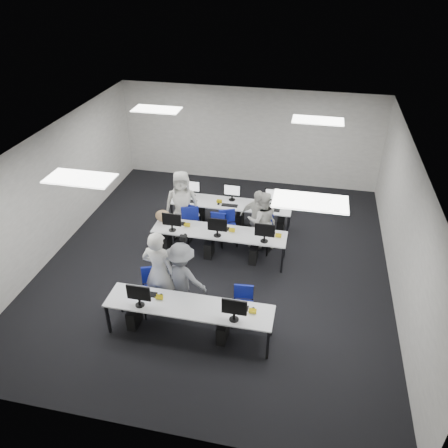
% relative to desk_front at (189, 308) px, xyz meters
% --- Properties ---
extents(room, '(9.00, 9.02, 3.00)m').
position_rel_desk_front_xyz_m(room, '(0.00, 2.40, 0.82)').
color(room, black).
rests_on(room, ground).
extents(ceiling_panels, '(5.20, 4.60, 0.02)m').
position_rel_desk_front_xyz_m(ceiling_panels, '(0.00, 2.40, 2.30)').
color(ceiling_panels, white).
rests_on(ceiling_panels, room).
extents(desk_front, '(3.20, 0.70, 0.73)m').
position_rel_desk_front_xyz_m(desk_front, '(0.00, 0.00, 0.00)').
color(desk_front, white).
rests_on(desk_front, ground).
extents(desk_mid, '(3.20, 0.70, 0.73)m').
position_rel_desk_front_xyz_m(desk_mid, '(0.00, 2.60, 0.00)').
color(desk_mid, white).
rests_on(desk_mid, ground).
extents(desk_back, '(3.20, 0.70, 0.73)m').
position_rel_desk_front_xyz_m(desk_back, '(0.00, 4.00, 0.00)').
color(desk_back, white).
rests_on(desk_back, ground).
extents(equipment_front, '(2.51, 0.41, 1.19)m').
position_rel_desk_front_xyz_m(equipment_front, '(-0.19, -0.02, -0.32)').
color(equipment_front, '#0C26A5').
rests_on(equipment_front, desk_front).
extents(equipment_mid, '(2.91, 0.41, 1.19)m').
position_rel_desk_front_xyz_m(equipment_mid, '(-0.19, 2.58, -0.32)').
color(equipment_mid, white).
rests_on(equipment_mid, desk_mid).
extents(equipment_back, '(2.91, 0.41, 1.19)m').
position_rel_desk_front_xyz_m(equipment_back, '(0.19, 4.02, -0.32)').
color(equipment_back, white).
rests_on(equipment_back, desk_back).
extents(chair_0, '(0.63, 0.66, 0.97)m').
position_rel_desk_front_xyz_m(chair_0, '(-0.88, 0.50, -0.37)').
color(chair_0, navy).
rests_on(chair_0, ground).
extents(chair_1, '(0.43, 0.47, 0.81)m').
position_rel_desk_front_xyz_m(chair_1, '(0.94, 0.53, -0.42)').
color(chair_1, navy).
rests_on(chair_1, ground).
extents(chair_2, '(0.50, 0.53, 0.90)m').
position_rel_desk_front_xyz_m(chair_2, '(-1.05, 3.22, -0.40)').
color(chair_2, navy).
rests_on(chair_2, ground).
extents(chair_3, '(0.57, 0.59, 0.88)m').
position_rel_desk_front_xyz_m(chair_3, '(0.09, 3.23, -0.40)').
color(chair_3, navy).
rests_on(chair_3, ground).
extents(chair_4, '(0.46, 0.49, 0.83)m').
position_rel_desk_front_xyz_m(chair_4, '(0.98, 3.10, -0.42)').
color(chair_4, navy).
rests_on(chair_4, ground).
extents(chair_5, '(0.58, 0.61, 0.93)m').
position_rel_desk_front_xyz_m(chair_5, '(-0.95, 3.42, -0.39)').
color(chair_5, navy).
rests_on(chair_5, ground).
extents(chair_6, '(0.41, 0.44, 0.83)m').
position_rel_desk_front_xyz_m(chair_6, '(-0.18, 3.46, -0.42)').
color(chair_6, navy).
rests_on(chair_6, ground).
extents(chair_7, '(0.52, 0.55, 0.91)m').
position_rel_desk_front_xyz_m(chair_7, '(0.96, 3.49, -0.39)').
color(chair_7, navy).
rests_on(chair_7, ground).
extents(handbag, '(0.40, 0.29, 0.30)m').
position_rel_desk_front_xyz_m(handbag, '(-1.45, 2.78, 0.20)').
color(handbag, tan).
rests_on(handbag, desk_mid).
extents(student_0, '(0.73, 0.53, 1.88)m').
position_rel_desk_front_xyz_m(student_0, '(-0.78, 0.60, 0.26)').
color(student_0, silver).
rests_on(student_0, ground).
extents(student_1, '(0.86, 0.75, 1.51)m').
position_rel_desk_front_xyz_m(student_1, '(0.94, 3.28, 0.08)').
color(student_1, silver).
rests_on(student_1, ground).
extents(student_2, '(0.99, 0.77, 1.78)m').
position_rel_desk_front_xyz_m(student_2, '(-1.15, 3.42, 0.21)').
color(student_2, silver).
rests_on(student_2, ground).
extents(student_3, '(0.98, 0.59, 1.56)m').
position_rel_desk_front_xyz_m(student_3, '(0.81, 3.28, 0.10)').
color(student_3, silver).
rests_on(student_3, ground).
extents(photographer, '(1.08, 0.70, 1.58)m').
position_rel_desk_front_xyz_m(photographer, '(-0.35, 0.70, 0.11)').
color(photographer, slate).
rests_on(photographer, ground).
extents(dslr_camera, '(0.16, 0.20, 0.10)m').
position_rel_desk_front_xyz_m(dslr_camera, '(-0.33, 0.88, 0.95)').
color(dslr_camera, black).
rests_on(dslr_camera, photographer).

